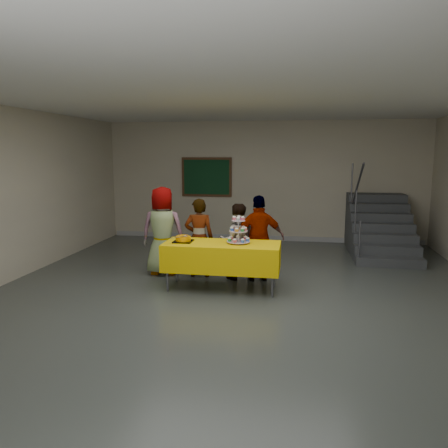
{
  "coord_description": "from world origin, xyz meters",
  "views": [
    {
      "loc": [
        0.9,
        -6.03,
        2.21
      ],
      "look_at": [
        -0.31,
        0.99,
        1.05
      ],
      "focal_mm": 35.0,
      "sensor_mm": 36.0,
      "label": 1
    }
  ],
  "objects_px": {
    "noticeboard": "(207,177)",
    "bear_cake": "(183,238)",
    "bake_table": "(222,256)",
    "schoolchild_b": "(199,238)",
    "staircase": "(378,230)",
    "schoolchild_a": "(163,231)",
    "schoolchild_d": "(259,238)",
    "cupcake_stand": "(238,232)",
    "schoolchild_c": "(237,242)"
  },
  "relations": [
    {
      "from": "schoolchild_a",
      "to": "staircase",
      "type": "bearing_deg",
      "value": -151.29
    },
    {
      "from": "bake_table",
      "to": "schoolchild_d",
      "type": "bearing_deg",
      "value": 46.99
    },
    {
      "from": "cupcake_stand",
      "to": "staircase",
      "type": "xyz_separation_m",
      "value": [
        2.74,
        3.31,
        -0.46
      ]
    },
    {
      "from": "schoolchild_b",
      "to": "bear_cake",
      "type": "bearing_deg",
      "value": 72.03
    },
    {
      "from": "noticeboard",
      "to": "schoolchild_a",
      "type": "bearing_deg",
      "value": -91.42
    },
    {
      "from": "schoolchild_c",
      "to": "schoolchild_d",
      "type": "height_order",
      "value": "schoolchild_d"
    },
    {
      "from": "schoolchild_b",
      "to": "staircase",
      "type": "bearing_deg",
      "value": -152.31
    },
    {
      "from": "schoolchild_c",
      "to": "schoolchild_d",
      "type": "xyz_separation_m",
      "value": [
        0.4,
        -0.04,
        0.08
      ]
    },
    {
      "from": "noticeboard",
      "to": "schoolchild_d",
      "type": "bearing_deg",
      "value": -64.69
    },
    {
      "from": "bake_table",
      "to": "schoolchild_a",
      "type": "bearing_deg",
      "value": 149.97
    },
    {
      "from": "schoolchild_c",
      "to": "staircase",
      "type": "height_order",
      "value": "staircase"
    },
    {
      "from": "bear_cake",
      "to": "staircase",
      "type": "bearing_deg",
      "value": 42.59
    },
    {
      "from": "bake_table",
      "to": "schoolchild_b",
      "type": "height_order",
      "value": "schoolchild_b"
    },
    {
      "from": "bake_table",
      "to": "schoolchild_b",
      "type": "bearing_deg",
      "value": 128.62
    },
    {
      "from": "cupcake_stand",
      "to": "bear_cake",
      "type": "distance_m",
      "value": 0.92
    },
    {
      "from": "bake_table",
      "to": "cupcake_stand",
      "type": "distance_m",
      "value": 0.47
    },
    {
      "from": "bear_cake",
      "to": "schoolchild_d",
      "type": "xyz_separation_m",
      "value": [
        1.2,
        0.61,
        -0.08
      ]
    },
    {
      "from": "cupcake_stand",
      "to": "noticeboard",
      "type": "height_order",
      "value": "noticeboard"
    },
    {
      "from": "bake_table",
      "to": "schoolchild_c",
      "type": "xyz_separation_m",
      "value": [
        0.16,
        0.63,
        0.12
      ]
    },
    {
      "from": "schoolchild_a",
      "to": "schoolchild_b",
      "type": "height_order",
      "value": "schoolchild_a"
    },
    {
      "from": "schoolchild_b",
      "to": "schoolchild_d",
      "type": "relative_size",
      "value": 0.95
    },
    {
      "from": "staircase",
      "to": "noticeboard",
      "type": "xyz_separation_m",
      "value": [
        -4.14,
        0.84,
        1.11
      ]
    },
    {
      "from": "cupcake_stand",
      "to": "schoolchild_a",
      "type": "relative_size",
      "value": 0.28
    },
    {
      "from": "bear_cake",
      "to": "schoolchild_c",
      "type": "relative_size",
      "value": 0.27
    },
    {
      "from": "schoolchild_b",
      "to": "staircase",
      "type": "distance_m",
      "value": 4.44
    },
    {
      "from": "bear_cake",
      "to": "schoolchild_d",
      "type": "distance_m",
      "value": 1.35
    },
    {
      "from": "schoolchild_d",
      "to": "staircase",
      "type": "xyz_separation_m",
      "value": [
        2.45,
        2.74,
        -0.26
      ]
    },
    {
      "from": "bear_cake",
      "to": "schoolchild_a",
      "type": "xyz_separation_m",
      "value": [
        -0.58,
        0.72,
        -0.02
      ]
    },
    {
      "from": "bear_cake",
      "to": "staircase",
      "type": "distance_m",
      "value": 4.97
    },
    {
      "from": "schoolchild_a",
      "to": "schoolchild_b",
      "type": "relative_size",
      "value": 1.14
    },
    {
      "from": "schoolchild_c",
      "to": "noticeboard",
      "type": "height_order",
      "value": "noticeboard"
    },
    {
      "from": "bake_table",
      "to": "bear_cake",
      "type": "xyz_separation_m",
      "value": [
        -0.64,
        -0.02,
        0.27
      ]
    },
    {
      "from": "schoolchild_b",
      "to": "schoolchild_d",
      "type": "bearing_deg",
      "value": 166.68
    },
    {
      "from": "schoolchild_a",
      "to": "noticeboard",
      "type": "distance_m",
      "value": 3.56
    },
    {
      "from": "schoolchild_a",
      "to": "schoolchild_d",
      "type": "distance_m",
      "value": 1.78
    },
    {
      "from": "cupcake_stand",
      "to": "schoolchild_a",
      "type": "distance_m",
      "value": 1.64
    },
    {
      "from": "schoolchild_a",
      "to": "noticeboard",
      "type": "bearing_deg",
      "value": -94.59
    },
    {
      "from": "cupcake_stand",
      "to": "bear_cake",
      "type": "relative_size",
      "value": 1.24
    },
    {
      "from": "noticeboard",
      "to": "bear_cake",
      "type": "bearing_deg",
      "value": -83.26
    },
    {
      "from": "cupcake_stand",
      "to": "schoolchild_d",
      "type": "bearing_deg",
      "value": 62.68
    },
    {
      "from": "bake_table",
      "to": "schoolchild_a",
      "type": "height_order",
      "value": "schoolchild_a"
    },
    {
      "from": "schoolchild_d",
      "to": "noticeboard",
      "type": "bearing_deg",
      "value": -80.06
    },
    {
      "from": "bear_cake",
      "to": "noticeboard",
      "type": "xyz_separation_m",
      "value": [
        -0.5,
        4.19,
        0.77
      ]
    },
    {
      "from": "schoolchild_c",
      "to": "staircase",
      "type": "relative_size",
      "value": 0.56
    },
    {
      "from": "bake_table",
      "to": "schoolchild_a",
      "type": "relative_size",
      "value": 1.16
    },
    {
      "from": "bake_table",
      "to": "schoolchild_b",
      "type": "relative_size",
      "value": 1.32
    },
    {
      "from": "schoolchild_d",
      "to": "staircase",
      "type": "relative_size",
      "value": 0.62
    },
    {
      "from": "bake_table",
      "to": "staircase",
      "type": "height_order",
      "value": "staircase"
    },
    {
      "from": "cupcake_stand",
      "to": "bear_cake",
      "type": "xyz_separation_m",
      "value": [
        -0.91,
        -0.05,
        -0.12
      ]
    },
    {
      "from": "cupcake_stand",
      "to": "schoolchild_b",
      "type": "xyz_separation_m",
      "value": [
        -0.8,
        0.64,
        -0.24
      ]
    }
  ]
}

